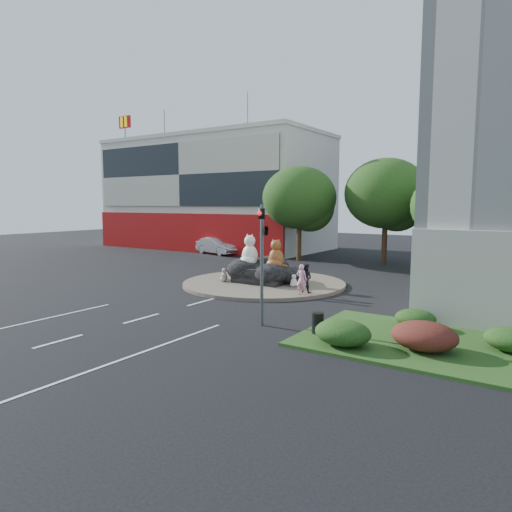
% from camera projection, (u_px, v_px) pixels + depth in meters
% --- Properties ---
extents(ground, '(120.00, 120.00, 0.00)m').
position_uv_depth(ground, '(142.00, 319.00, 20.02)').
color(ground, black).
rests_on(ground, ground).
extents(roundabout_island, '(10.00, 10.00, 0.20)m').
position_uv_depth(roundabout_island, '(264.00, 283.00, 28.29)').
color(roundabout_island, brown).
rests_on(roundabout_island, ground).
extents(rock_plinth, '(3.20, 2.60, 0.90)m').
position_uv_depth(rock_plinth, '(264.00, 275.00, 28.23)').
color(rock_plinth, black).
rests_on(rock_plinth, roundabout_island).
extents(shophouse_block, '(25.20, 12.30, 17.40)m').
position_uv_depth(shophouse_block, '(216.00, 193.00, 52.31)').
color(shophouse_block, beige).
rests_on(shophouse_block, ground).
extents(grass_verge, '(10.00, 6.00, 0.12)m').
position_uv_depth(grass_verge, '(445.00, 347.00, 15.91)').
color(grass_verge, '#224A18').
rests_on(grass_verge, ground).
extents(tree_left, '(6.46, 6.46, 8.27)m').
position_uv_depth(tree_left, '(300.00, 201.00, 39.84)').
color(tree_left, '#382314').
rests_on(tree_left, ground).
extents(tree_mid, '(6.84, 6.84, 8.76)m').
position_uv_depth(tree_mid, '(387.00, 197.00, 37.62)').
color(tree_mid, '#382314').
rests_on(tree_mid, ground).
extents(tree_right, '(5.70, 5.70, 7.30)m').
position_uv_depth(tree_right, '(455.00, 209.00, 31.12)').
color(tree_right, '#382314').
rests_on(tree_right, ground).
extents(hedge_near_green, '(2.00, 1.60, 0.90)m').
position_uv_depth(hedge_near_green, '(343.00, 333.00, 15.84)').
color(hedge_near_green, '#123711').
rests_on(hedge_near_green, grass_verge).
extents(hedge_red, '(2.20, 1.76, 0.99)m').
position_uv_depth(hedge_red, '(424.00, 336.00, 15.29)').
color(hedge_red, '#461215').
rests_on(hedge_red, grass_verge).
extents(hedge_back_green, '(1.60, 1.28, 0.72)m').
position_uv_depth(hedge_back_green, '(415.00, 318.00, 18.18)').
color(hedge_back_green, '#123711').
rests_on(hedge_back_green, grass_verge).
extents(traffic_light, '(0.44, 1.24, 5.00)m').
position_uv_depth(traffic_light, '(264.00, 239.00, 18.46)').
color(traffic_light, '#595B60').
rests_on(traffic_light, ground).
extents(street_lamp, '(2.34, 0.22, 8.06)m').
position_uv_depth(street_lamp, '(496.00, 215.00, 19.09)').
color(street_lamp, '#595B60').
rests_on(street_lamp, ground).
extents(cat_white, '(1.43, 1.30, 2.07)m').
position_uv_depth(cat_white, '(250.00, 250.00, 28.40)').
color(cat_white, white).
rests_on(cat_white, rock_plinth).
extents(cat_tabby, '(1.25, 1.13, 1.85)m').
position_uv_depth(cat_tabby, '(276.00, 254.00, 27.40)').
color(cat_tabby, '#A84623').
rests_on(cat_tabby, rock_plinth).
extents(kitten_calico, '(0.68, 0.66, 0.88)m').
position_uv_depth(kitten_calico, '(224.00, 274.00, 28.35)').
color(kitten_calico, white).
rests_on(kitten_calico, roundabout_island).
extents(kitten_white, '(0.52, 0.47, 0.76)m').
position_uv_depth(kitten_white, '(294.00, 280.00, 26.54)').
color(kitten_white, silver).
rests_on(kitten_white, roundabout_island).
extents(pedestrian_pink, '(0.61, 0.42, 1.63)m').
position_uv_depth(pedestrian_pink, '(302.00, 279.00, 24.25)').
color(pedestrian_pink, pink).
rests_on(pedestrian_pink, roundabout_island).
extents(pedestrian_dark, '(0.79, 0.63, 1.58)m').
position_uv_depth(pedestrian_dark, '(305.00, 278.00, 24.80)').
color(pedestrian_dark, black).
rests_on(pedestrian_dark, roundabout_island).
extents(parked_car, '(5.36, 2.98, 1.67)m').
position_uv_depth(parked_car, '(217.00, 246.00, 45.28)').
color(parked_car, '#A7AAAF').
rests_on(parked_car, ground).
extents(litter_bin, '(0.54, 0.54, 0.79)m').
position_uv_depth(litter_bin, '(318.00, 323.00, 17.34)').
color(litter_bin, black).
rests_on(litter_bin, grass_verge).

